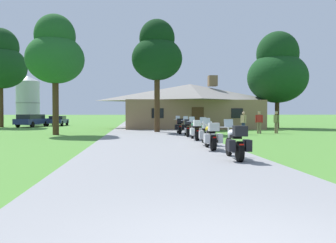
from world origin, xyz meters
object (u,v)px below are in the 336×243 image
at_px(motorcycle_green_fifth_in_row, 187,128).
at_px(tree_left_near, 55,53).
at_px(bystander_tan_shirt_beside_signpost, 243,122).
at_px(motorcycle_white_nearest_to_camera, 236,143).
at_px(tree_right_of_lodge, 277,71).
at_px(tree_by_lodge_front, 157,53).
at_px(metal_silo_distant, 28,100).
at_px(motorcycle_yellow_second_in_row, 211,136).
at_px(tree_left_far, 1,61).
at_px(motorcycle_red_farthest_in_row, 179,126).
at_px(bystander_red_shirt_near_lodge, 259,121).
at_px(bystander_olive_shirt_by_tree, 276,121).
at_px(parked_navy_suv_far_left, 32,120).
at_px(motorcycle_green_third_in_row, 206,133).
at_px(parked_navy_sedan_far_left, 57,120).
at_px(motorcycle_green_fourth_in_row, 195,130).

relative_size(motorcycle_green_fifth_in_row, tree_left_near, 0.24).
bearing_deg(bystander_tan_shirt_beside_signpost, motorcycle_green_fifth_in_row, -87.82).
relative_size(motorcycle_white_nearest_to_camera, tree_right_of_lodge, 0.21).
relative_size(tree_by_lodge_front, tree_right_of_lodge, 0.91).
bearing_deg(motorcycle_white_nearest_to_camera, metal_silo_distant, 117.91).
bearing_deg(motorcycle_white_nearest_to_camera, bystander_tan_shirt_beside_signpost, 73.41).
distance_m(motorcycle_yellow_second_in_row, tree_left_far, 31.26).
height_order(motorcycle_red_farthest_in_row, bystander_red_shirt_near_lodge, bystander_red_shirt_near_lodge).
height_order(motorcycle_white_nearest_to_camera, tree_left_far, tree_left_far).
bearing_deg(motorcycle_yellow_second_in_row, motorcycle_red_farthest_in_row, 91.34).
bearing_deg(tree_by_lodge_front, tree_right_of_lodge, 27.87).
height_order(bystander_olive_shirt_by_tree, parked_navy_suv_far_left, bystander_olive_shirt_by_tree).
bearing_deg(parked_navy_suv_far_left, motorcycle_yellow_second_in_row, -46.37).
xyz_separation_m(motorcycle_green_third_in_row, bystander_red_shirt_near_lodge, (5.98, 9.05, 0.34)).
height_order(tree_left_near, tree_right_of_lodge, tree_right_of_lodge).
relative_size(motorcycle_red_farthest_in_row, tree_right_of_lodge, 0.21).
height_order(motorcycle_white_nearest_to_camera, motorcycle_green_fifth_in_row, same).
xyz_separation_m(tree_by_lodge_front, tree_right_of_lodge, (12.76, 6.75, -0.41)).
relative_size(tree_by_lodge_front, parked_navy_sedan_far_left, 2.12).
xyz_separation_m(bystander_red_shirt_near_lodge, tree_left_far, (-24.04, 13.45, 6.24)).
distance_m(metal_silo_distant, parked_navy_sedan_far_left, 7.75).
relative_size(motorcycle_green_fourth_in_row, tree_right_of_lodge, 0.21).
distance_m(motorcycle_yellow_second_in_row, motorcycle_green_fifth_in_row, 8.02).
bearing_deg(tree_left_far, motorcycle_green_fifth_in_row, -43.07).
height_order(bystander_red_shirt_near_lodge, parked_navy_suv_far_left, bystander_red_shirt_near_lodge).
relative_size(bystander_red_shirt_near_lodge, metal_silo_distant, 0.26).
xyz_separation_m(bystander_tan_shirt_beside_signpost, bystander_olive_shirt_by_tree, (2.90, 0.99, 0.02)).
bearing_deg(tree_by_lodge_front, motorcycle_red_farthest_in_row, -61.54).
bearing_deg(bystander_tan_shirt_beside_signpost, tree_right_of_lodge, 120.14).
distance_m(metal_silo_distant, parked_navy_suv_far_left, 9.38).
xyz_separation_m(motorcycle_white_nearest_to_camera, bystander_red_shirt_near_lodge, (6.08, 14.42, 0.34)).
height_order(bystander_olive_shirt_by_tree, tree_left_near, tree_left_near).
bearing_deg(tree_left_near, bystander_tan_shirt_beside_signpost, -3.68).
relative_size(tree_left_far, parked_navy_sedan_far_left, 2.54).
height_order(tree_left_near, parked_navy_suv_far_left, tree_left_near).
distance_m(tree_right_of_lodge, parked_navy_suv_far_left, 27.20).
bearing_deg(tree_left_far, metal_silo_distant, 90.28).
distance_m(bystander_tan_shirt_beside_signpost, tree_left_far, 27.46).
xyz_separation_m(motorcycle_white_nearest_to_camera, tree_by_lodge_front, (-1.61, 16.35, 5.71)).
distance_m(tree_by_lodge_front, parked_navy_sedan_far_left, 20.08).
relative_size(motorcycle_green_fourth_in_row, parked_navy_sedan_far_left, 0.49).
bearing_deg(motorcycle_yellow_second_in_row, bystander_tan_shirt_beside_signpost, 67.05).
bearing_deg(motorcycle_green_fifth_in_row, motorcycle_red_farthest_in_row, 96.85).
relative_size(motorcycle_red_farthest_in_row, tree_left_far, 0.19).
bearing_deg(motorcycle_green_third_in_row, metal_silo_distant, 123.66).
height_order(motorcycle_green_third_in_row, motorcycle_green_fifth_in_row, same).
bearing_deg(motorcycle_green_third_in_row, bystander_olive_shirt_by_tree, 54.92).
height_order(bystander_red_shirt_near_lodge, tree_right_of_lodge, tree_right_of_lodge).
xyz_separation_m(tree_left_far, metal_silo_distant, (-0.05, 9.27, -3.88)).
xyz_separation_m(tree_left_near, tree_by_lodge_front, (7.42, 2.06, 0.43)).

